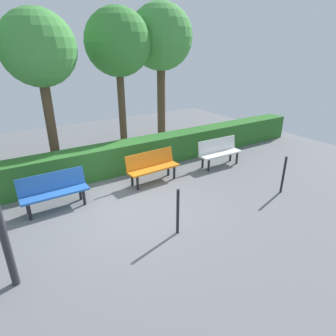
% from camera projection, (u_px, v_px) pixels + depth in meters
% --- Properties ---
extents(ground_plane, '(17.74, 17.74, 0.00)m').
position_uv_depth(ground_plane, '(127.00, 207.00, 6.80)').
color(ground_plane, slate).
extents(bench_white, '(1.49, 0.48, 0.86)m').
position_uv_depth(bench_white, '(219.00, 151.00, 9.07)').
color(bench_white, white).
rests_on(bench_white, ground_plane).
extents(bench_orange, '(1.53, 0.53, 0.86)m').
position_uv_depth(bench_orange, '(152.00, 166.00, 7.95)').
color(bench_orange, orange).
rests_on(bench_orange, ground_plane).
extents(bench_blue, '(1.52, 0.47, 0.86)m').
position_uv_depth(bench_blue, '(54.00, 190.00, 6.59)').
color(bench_blue, blue).
rests_on(bench_blue, ground_plane).
extents(hedge_row, '(13.74, 0.70, 0.89)m').
position_uv_depth(hedge_row, '(132.00, 155.00, 8.82)').
color(hedge_row, '#2D6B28').
rests_on(hedge_row, ground_plane).
extents(tree_near, '(2.34, 2.34, 5.06)m').
position_uv_depth(tree_near, '(161.00, 39.00, 10.32)').
color(tree_near, brown).
rests_on(tree_near, ground_plane).
extents(tree_mid, '(2.18, 2.18, 4.78)m').
position_uv_depth(tree_mid, '(118.00, 44.00, 9.30)').
color(tree_mid, brown).
rests_on(tree_mid, ground_plane).
extents(tree_far, '(2.04, 2.04, 4.53)m').
position_uv_depth(tree_far, '(39.00, 51.00, 7.65)').
color(tree_far, brown).
rests_on(tree_far, ground_plane).
extents(railing_post_near, '(0.06, 0.06, 1.00)m').
position_uv_depth(railing_post_near, '(283.00, 175.00, 7.32)').
color(railing_post_near, black).
rests_on(railing_post_near, ground_plane).
extents(railing_post_mid, '(0.06, 0.06, 1.00)m').
position_uv_depth(railing_post_mid, '(178.00, 212.00, 5.66)').
color(railing_post_mid, black).
rests_on(railing_post_mid, ground_plane).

